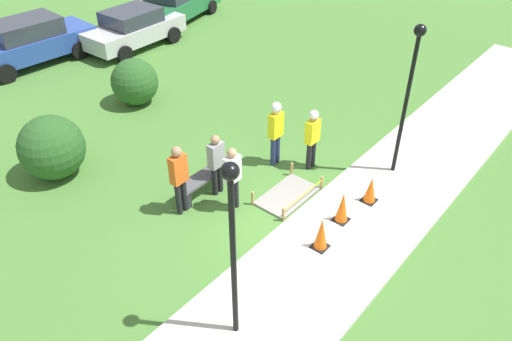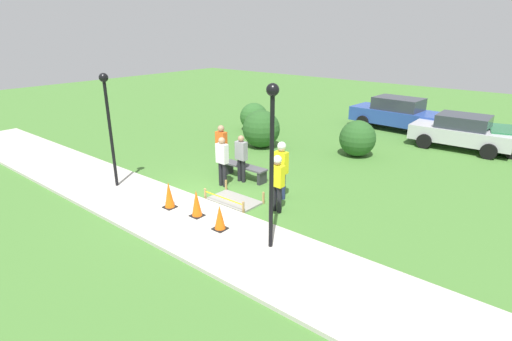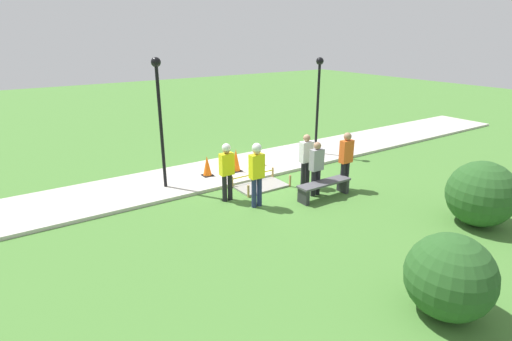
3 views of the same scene
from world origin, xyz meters
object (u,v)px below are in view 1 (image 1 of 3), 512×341
Objects in this scene: traffic_cone_sidewalk_edge at (371,190)px; worker_assistant at (312,135)px; bystander_in_white_shirt at (216,161)px; lamppost_far at (232,230)px; parked_car_silver at (133,28)px; worker_supervisor at (276,128)px; traffic_cone_near_patch at (321,233)px; lamppost_near at (410,81)px; park_bench at (207,178)px; parked_car_green at (175,2)px; parked_car_blue at (29,42)px; traffic_cone_far_patch at (342,207)px; bystander_in_orange_shirt at (179,176)px; bystander_in_gray_shirt at (233,176)px.

worker_assistant reaches higher than traffic_cone_sidewalk_edge.
bystander_in_white_shirt is 4.46m from lamppost_far.
worker_assistant is 0.41× the size of parked_car_silver.
worker_supervisor is 1.94m from bystander_in_white_shirt.
lamppost_near is (3.60, 0.14, 2.15)m from traffic_cone_near_patch.
parked_car_silver reaches higher than traffic_cone_sidewalk_edge.
lamppost_far reaches higher than park_bench.
lamppost_far is 17.24m from parked_car_green.
parked_car_blue is (-2.27, 13.66, -1.79)m from lamppost_near.
traffic_cone_far_patch is at bearing -127.43° from worker_assistant.
parked_car_silver reaches higher than traffic_cone_far_patch.
worker_supervisor is 12.17m from parked_car_green.
park_bench is 1.20m from bystander_in_orange_shirt.
bystander_in_white_shirt is at bearing 88.81° from traffic_cone_near_patch.
traffic_cone_near_patch is 3.46m from worker_supervisor.
lamppost_far reaches higher than traffic_cone_far_patch.
traffic_cone_sidewalk_edge is at bearing -83.84° from parked_car_blue.
parked_car_green reaches higher than traffic_cone_near_patch.
worker_assistant is at bearing -20.27° from bystander_in_orange_shirt.
worker_supervisor is 1.08× the size of bystander_in_gray_shirt.
parked_car_silver is (2.87, 9.42, -0.34)m from worker_supervisor.
bystander_in_orange_shirt is (-2.03, 3.10, 0.55)m from traffic_cone_far_patch.
lamppost_near is 6.33m from lamppost_far.
parked_car_blue is (0.30, 13.68, 0.36)m from traffic_cone_far_patch.
traffic_cone_far_patch is 2.36m from worker_assistant.
bystander_in_orange_shirt is at bearing -124.79° from parked_car_silver.
lamppost_far is (-3.76, -0.14, 2.03)m from traffic_cone_far_patch.
traffic_cone_near_patch is at bearing -125.28° from worker_supervisor.
worker_supervisor is at bearing 121.76° from lamppost_near.
traffic_cone_far_patch is 4.28m from lamppost_far.
park_bench is at bearing 51.39° from lamppost_far.
parked_car_green is (7.06, 13.17, 0.33)m from traffic_cone_far_patch.
traffic_cone_near_patch is 13.88m from parked_car_blue.
worker_supervisor is 1.01× the size of bystander_in_orange_shirt.
lamppost_far is at bearing -159.10° from worker_assistant.
traffic_cone_near_patch is 15.57m from parked_car_green.
parked_car_green is at bearing 61.80° from traffic_cone_far_patch.
traffic_cone_sidewalk_edge is 2.09m from worker_assistant.
bystander_in_white_shirt is (1.07, -0.14, -0.11)m from bystander_in_orange_shirt.
bystander_in_orange_shirt reaches higher than parked_car_blue.
bystander_in_orange_shirt reaches higher than parked_car_green.
parked_car_green is at bearing 51.81° from bystander_in_white_shirt.
worker_supervisor is 2.16m from bystander_in_gray_shirt.
park_bench is 12.84m from parked_car_green.
worker_assistant is at bearing -29.76° from park_bench.
bystander_in_gray_shirt is (-0.12, -0.99, 0.61)m from park_bench.
bystander_in_orange_shirt is (-2.97, 0.44, -0.07)m from worker_supervisor.
lamppost_near reaches higher than bystander_in_gray_shirt.
traffic_cone_far_patch is 0.47× the size of bystander_in_white_shirt.
traffic_cone_near_patch is 0.43× the size of worker_supervisor.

